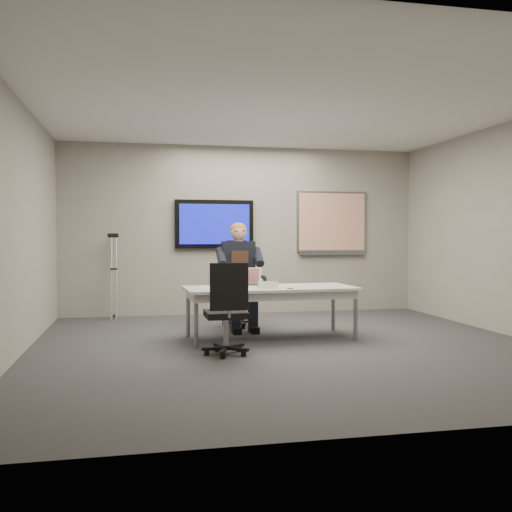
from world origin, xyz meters
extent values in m
cube|color=#353538|center=(0.00, 0.00, 0.00)|extent=(6.00, 6.00, 0.02)
cube|color=white|center=(0.00, 0.00, 2.80)|extent=(6.00, 6.00, 0.02)
cube|color=gray|center=(0.00, 3.00, 1.40)|extent=(6.00, 0.02, 2.80)
cube|color=gray|center=(0.00, -3.00, 1.40)|extent=(6.00, 0.02, 2.80)
cube|color=gray|center=(-3.00, 0.00, 1.40)|extent=(0.02, 6.00, 2.80)
cube|color=silver|center=(-0.11, 0.56, 0.64)|extent=(2.17, 0.97, 0.04)
cube|color=silver|center=(-0.11, 0.56, 0.57)|extent=(2.08, 0.88, 0.09)
cylinder|color=gray|center=(-1.09, 0.15, 0.31)|extent=(0.05, 0.05, 0.62)
cylinder|color=gray|center=(0.90, 0.22, 0.31)|extent=(0.05, 0.05, 0.62)
cylinder|color=gray|center=(-1.12, 0.90, 0.31)|extent=(0.05, 0.05, 0.62)
cylinder|color=gray|center=(0.88, 0.97, 0.31)|extent=(0.05, 0.05, 0.62)
cube|color=black|center=(-0.50, 2.95, 1.50)|extent=(1.30, 0.08, 0.80)
cube|color=#0C1088|center=(-0.50, 2.90, 1.50)|extent=(1.16, 0.01, 0.66)
cube|color=gray|center=(1.55, 2.98, 1.55)|extent=(1.25, 0.04, 1.05)
cube|color=white|center=(1.55, 2.95, 1.55)|extent=(1.18, 0.01, 0.98)
cube|color=gray|center=(1.55, 2.94, 1.00)|extent=(1.18, 0.05, 0.04)
cylinder|color=gray|center=(-0.34, 1.59, 0.27)|extent=(0.06, 0.06, 0.34)
cube|color=black|center=(-0.34, 1.59, 0.44)|extent=(0.49, 0.49, 0.07)
cube|color=black|center=(-0.32, 1.79, 0.75)|extent=(0.40, 0.10, 0.50)
cylinder|color=gray|center=(-0.81, -0.28, 0.27)|extent=(0.06, 0.06, 0.35)
cube|color=black|center=(-0.81, -0.28, 0.45)|extent=(0.45, 0.45, 0.07)
cube|color=black|center=(-0.81, -0.50, 0.77)|extent=(0.41, 0.05, 0.50)
cube|color=black|center=(-0.34, 1.56, 0.91)|extent=(0.47, 0.28, 0.64)
cube|color=#372216|center=(-0.34, 1.42, 0.94)|extent=(0.24, 0.03, 0.31)
sphere|color=#DEA188|center=(-0.34, 1.53, 1.36)|extent=(0.23, 0.23, 0.23)
ellipsoid|color=brown|center=(-0.34, 1.54, 1.39)|extent=(0.24, 0.24, 0.20)
cube|color=#A5A5A7|center=(-0.32, 0.73, 0.67)|extent=(0.34, 0.25, 0.02)
cube|color=black|center=(-0.32, 0.72, 0.68)|extent=(0.29, 0.18, 0.00)
cube|color=#A5A5A7|center=(-0.32, 0.88, 0.78)|extent=(0.33, 0.11, 0.21)
cube|color=red|center=(-0.32, 0.87, 0.79)|extent=(0.29, 0.09, 0.18)
cylinder|color=black|center=(0.07, 0.26, 0.67)|extent=(0.06, 0.13, 0.01)
camera|label=1|loc=(-1.75, -6.43, 1.30)|focal=40.00mm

